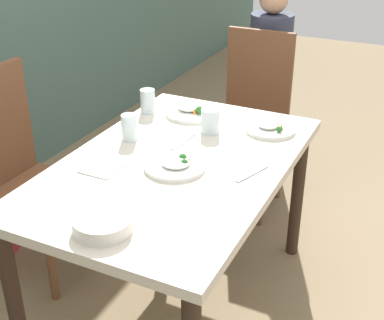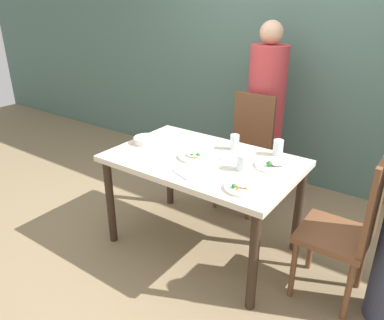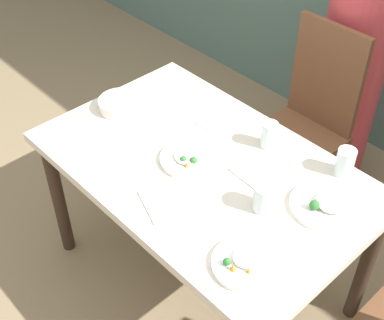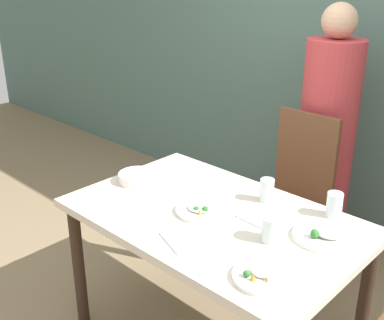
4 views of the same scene
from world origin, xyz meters
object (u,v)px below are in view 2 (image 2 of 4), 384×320
(person_adult, at_px, (265,118))
(bowl_curry, at_px, (146,140))
(chair_adult_spot, at_px, (246,149))
(chair_child_spot, at_px, (349,227))
(glass_water_tall, at_px, (278,148))
(plate_rice_adult, at_px, (243,187))

(person_adult, height_order, bowl_curry, person_adult)
(chair_adult_spot, bearing_deg, person_adult, 90.00)
(person_adult, xyz_separation_m, bowl_curry, (-0.47, -1.11, 0.02))
(chair_child_spot, height_order, glass_water_tall, chair_child_spot)
(person_adult, bearing_deg, plate_rice_adult, -69.73)
(chair_child_spot, distance_m, plate_rice_adult, 0.67)
(chair_child_spot, xyz_separation_m, glass_water_tall, (-0.61, 0.31, 0.26))
(bowl_curry, bearing_deg, plate_rice_adult, -13.52)
(chair_child_spot, relative_size, person_adult, 0.63)
(glass_water_tall, bearing_deg, chair_child_spot, -27.06)
(chair_adult_spot, bearing_deg, plate_rice_adult, -63.87)
(chair_child_spot, relative_size, plate_rice_adult, 4.47)
(plate_rice_adult, bearing_deg, chair_adult_spot, 116.13)
(chair_child_spot, bearing_deg, plate_rice_adult, -63.06)
(chair_adult_spot, bearing_deg, bowl_curry, -121.05)
(chair_child_spot, relative_size, glass_water_tall, 8.85)
(person_adult, bearing_deg, chair_child_spot, -44.80)
(chair_adult_spot, distance_m, person_adult, 0.39)
(chair_adult_spot, distance_m, bowl_curry, 0.93)
(chair_adult_spot, distance_m, glass_water_tall, 0.66)
(person_adult, xyz_separation_m, plate_rice_adult, (0.49, -1.34, 0.01))
(bowl_curry, bearing_deg, chair_child_spot, 2.09)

